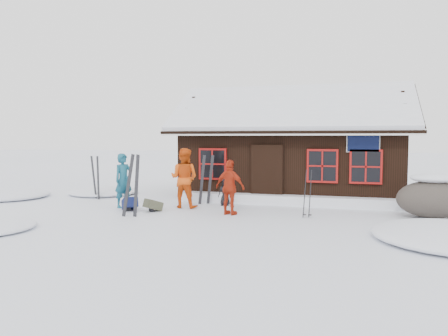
{
  "coord_description": "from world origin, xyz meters",
  "views": [
    {
      "loc": [
        3.76,
        -12.63,
        2.31
      ],
      "look_at": [
        -0.32,
        1.23,
        1.3
      ],
      "focal_mm": 35.0,
      "sensor_mm": 36.0,
      "label": 1
    }
  ],
  "objects": [
    {
      "name": "snow_mounds",
      "position": [
        1.65,
        1.86,
        0.0
      ],
      "size": [
        20.6,
        13.2,
        0.48
      ],
      "color": "white",
      "rests_on": "ground"
    },
    {
      "name": "backpack_blue",
      "position": [
        -2.96,
        -0.34,
        0.15
      ],
      "size": [
        0.69,
        0.71,
        0.31
      ],
      "primitive_type": "cube",
      "rotation": [
        0.0,
        0.0,
        0.69
      ],
      "color": "#0F1743",
      "rests_on": "ground"
    },
    {
      "name": "skier_crouched",
      "position": [
        -0.37,
        1.49,
        0.46
      ],
      "size": [
        0.46,
        0.31,
        0.91
      ],
      "primitive_type": "imported",
      "rotation": [
        0.0,
        0.0,
        -0.04
      ],
      "color": "black",
      "rests_on": "ground"
    },
    {
      "name": "skier_orange_left",
      "position": [
        -1.53,
        0.69,
        0.98
      ],
      "size": [
        0.98,
        0.77,
        1.96
      ],
      "primitive_type": "imported",
      "rotation": [
        0.0,
        0.0,
        3.11
      ],
      "color": "#DD4E0F",
      "rests_on": "ground"
    },
    {
      "name": "ski_pair_right",
      "position": [
        -1.1,
        1.69,
        0.83
      ],
      "size": [
        0.54,
        0.24,
        1.75
      ],
      "rotation": [
        0.0,
        0.0,
        0.35
      ],
      "color": "black",
      "rests_on": "ground"
    },
    {
      "name": "mountain_hut",
      "position": [
        1.5,
        4.98,
        1.58
      ],
      "size": [
        8.9,
        6.09,
        4.42
      ],
      "color": "black",
      "rests_on": "ground"
    },
    {
      "name": "ground",
      "position": [
        0.0,
        0.0,
        0.0
      ],
      "size": [
        120.0,
        120.0,
        0.0
      ],
      "primitive_type": "plane",
      "color": "white",
      "rests_on": "ground"
    },
    {
      "name": "snow_drift",
      "position": [
        1.5,
        2.25,
        0.17
      ],
      "size": [
        7.6,
        0.6,
        0.35
      ],
      "primitive_type": "cube",
      "color": "white",
      "rests_on": "ground"
    },
    {
      "name": "ski_pair_left",
      "position": [
        -2.35,
        -1.32,
        0.9
      ],
      "size": [
        0.69,
        0.26,
        1.89
      ],
      "rotation": [
        0.0,
        0.0,
        -0.24
      ],
      "color": "black",
      "rests_on": "ground"
    },
    {
      "name": "ski_pair_mid",
      "position": [
        -5.5,
        1.71,
        0.78
      ],
      "size": [
        0.49,
        0.24,
        1.67
      ],
      "rotation": [
        0.0,
        0.0,
        -0.4
      ],
      "color": "black",
      "rests_on": "ground"
    },
    {
      "name": "skier_teal",
      "position": [
        -3.46,
        0.16,
        0.89
      ],
      "size": [
        0.68,
        0.78,
        1.79
      ],
      "primitive_type": "imported",
      "rotation": [
        0.0,
        0.0,
        1.1
      ],
      "color": "#165369",
      "rests_on": "ground"
    },
    {
      "name": "boulder",
      "position": [
        5.99,
        0.97,
        0.58
      ],
      "size": [
        1.95,
        1.46,
        1.15
      ],
      "color": "#4B433C",
      "rests_on": "ground"
    },
    {
      "name": "ski_poles",
      "position": [
        2.55,
        0.02,
        0.67
      ],
      "size": [
        0.25,
        0.13,
        1.43
      ],
      "color": "black",
      "rests_on": "ground"
    },
    {
      "name": "skier_orange_right",
      "position": [
        0.28,
        -0.18,
        0.83
      ],
      "size": [
        1.04,
        0.66,
        1.65
      ],
      "primitive_type": "imported",
      "rotation": [
        0.0,
        0.0,
        2.86
      ],
      "color": "#B32A12",
      "rests_on": "ground"
    },
    {
      "name": "backpack_olive",
      "position": [
        -2.2,
        -0.26,
        0.14
      ],
      "size": [
        0.59,
        0.62,
        0.27
      ],
      "primitive_type": "cube",
      "rotation": [
        0.0,
        0.0,
        -0.56
      ],
      "color": "#454732",
      "rests_on": "ground"
    }
  ]
}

